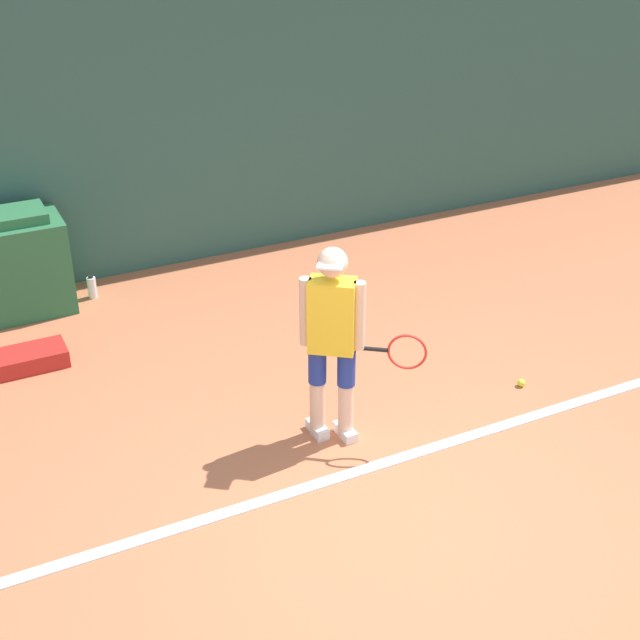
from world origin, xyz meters
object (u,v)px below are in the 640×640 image
at_px(covered_chair, 21,264).
at_px(tennis_ball, 521,383).
at_px(tennis_player, 334,337).
at_px(water_bottle, 92,287).
at_px(equipment_bag, 31,358).

bearing_deg(covered_chair, tennis_ball, -43.21).
distance_m(tennis_player, water_bottle, 3.45).
xyz_separation_m(tennis_ball, water_bottle, (-2.87, 3.26, 0.08)).
xyz_separation_m(tennis_player, tennis_ball, (1.75, -0.09, -0.85)).
distance_m(tennis_ball, water_bottle, 4.34).
distance_m(tennis_ball, covered_chair, 4.82).
height_order(covered_chair, equipment_bag, covered_chair).
xyz_separation_m(tennis_player, water_bottle, (-1.12, 3.17, -0.77)).
relative_size(tennis_player, covered_chair, 1.54).
bearing_deg(tennis_player, covered_chair, 154.50).
relative_size(tennis_player, equipment_bag, 2.63).
xyz_separation_m(tennis_ball, equipment_bag, (-3.67, 2.17, 0.05)).
bearing_deg(tennis_ball, equipment_bag, 149.39).
distance_m(tennis_ball, equipment_bag, 4.26).
bearing_deg(covered_chair, tennis_player, -61.36).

